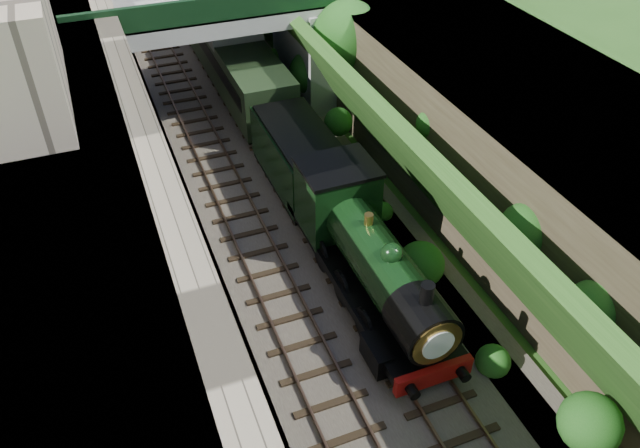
{
  "coord_description": "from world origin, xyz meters",
  "views": [
    {
      "loc": [
        -6.66,
        -7.58,
        16.86
      ],
      "look_at": [
        0.0,
        9.33,
        2.45
      ],
      "focal_mm": 35.0,
      "sensor_mm": 36.0,
      "label": 1
    }
  ],
  "objects_px": {
    "tree": "(349,38)",
    "locomotive": "(368,256)",
    "road_bridge": "(236,37)",
    "tender": "(299,161)"
  },
  "relations": [
    {
      "from": "tree",
      "to": "locomotive",
      "type": "xyz_separation_m",
      "value": [
        -4.71,
        -12.81,
        -2.75
      ]
    },
    {
      "from": "road_bridge",
      "to": "locomotive",
      "type": "relative_size",
      "value": 1.56
    },
    {
      "from": "tree",
      "to": "locomotive",
      "type": "relative_size",
      "value": 0.65
    },
    {
      "from": "road_bridge",
      "to": "tree",
      "type": "bearing_deg",
      "value": -36.08
    },
    {
      "from": "locomotive",
      "to": "tender",
      "type": "relative_size",
      "value": 1.7
    },
    {
      "from": "road_bridge",
      "to": "tree",
      "type": "distance_m",
      "value": 6.17
    },
    {
      "from": "road_bridge",
      "to": "locomotive",
      "type": "height_order",
      "value": "road_bridge"
    },
    {
      "from": "locomotive",
      "to": "tender",
      "type": "height_order",
      "value": "locomotive"
    },
    {
      "from": "tree",
      "to": "locomotive",
      "type": "distance_m",
      "value": 13.93
    },
    {
      "from": "locomotive",
      "to": "tender",
      "type": "distance_m",
      "value": 7.37
    }
  ]
}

